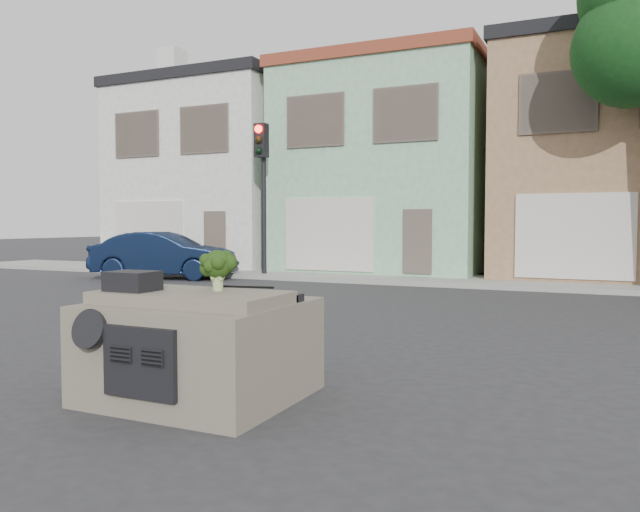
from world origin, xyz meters
The scene contains 11 objects.
ground_plane centered at (0.00, 0.00, 0.00)m, with size 120.00×120.00×0.00m, color #303033.
sidewalk centered at (0.00, 10.50, 0.07)m, with size 40.00×3.00×0.15m, color gray.
townhouse_white centered at (-11.00, 14.50, 3.77)m, with size 7.20×8.20×7.55m, color silver.
townhouse_mint centered at (-3.50, 14.50, 3.77)m, with size 7.20×8.20×7.55m, color #8FC49A.
townhouse_tan centered at (4.00, 14.50, 3.77)m, with size 7.20×8.20×7.55m, color #9B7553.
navy_sedan centered at (-9.40, 8.06, 0.00)m, with size 1.62×4.64×1.53m, color #0F1C38.
traffic_signal centered at (-6.50, 9.50, 2.55)m, with size 0.40×0.40×5.10m, color black.
car_dashboard centered at (0.00, -3.00, 0.56)m, with size 2.00×1.80×1.12m, color #6E6655.
instrument_hump centered at (-0.58, -3.35, 1.22)m, with size 0.48×0.38×0.20m, color black.
wiper_arm centered at (0.28, -2.62, 1.13)m, with size 0.70×0.03×0.02m, color black.
broccoli centered at (0.21, -2.98, 1.33)m, with size 0.35×0.35×0.43m, color black.
Camera 1 is at (3.81, -8.29, 1.81)m, focal length 35.00 mm.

